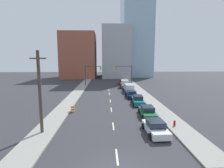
{
  "coord_description": "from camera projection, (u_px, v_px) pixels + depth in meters",
  "views": [
    {
      "loc": [
        -0.91,
        -11.14,
        7.79
      ],
      "look_at": [
        0.63,
        28.6,
        2.2
      ],
      "focal_mm": 28.0,
      "sensor_mm": 36.0,
      "label": 1
    }
  ],
  "objects": [
    {
      "name": "lane_stripe_at_21m",
      "position": [
        110.0,
        101.0,
        33.1
      ],
      "size": [
        0.16,
        2.4,
        0.01
      ],
      "primitive_type": "cube",
      "color": "beige",
      "rests_on": "ground"
    },
    {
      "name": "building_office_center",
      "position": [
        116.0,
        53.0,
        79.21
      ],
      "size": [
        12.0,
        20.0,
        21.68
      ],
      "color": "#A8A8AD",
      "rests_on": "ground"
    },
    {
      "name": "traffic_signal_right",
      "position": [
        127.0,
        72.0,
        51.58
      ],
      "size": [
        4.82,
        0.35,
        6.19
      ],
      "color": "#38383D",
      "rests_on": "ground"
    },
    {
      "name": "sedan_green",
      "position": [
        147.0,
        112.0,
        24.1
      ],
      "size": [
        2.15,
        4.74,
        1.42
      ],
      "rotation": [
        0.0,
        0.0,
        -0.02
      ],
      "color": "#1E6033",
      "rests_on": "ground"
    },
    {
      "name": "sedan_red",
      "position": [
        122.0,
        82.0,
        55.22
      ],
      "size": [
        2.21,
        4.58,
        1.46
      ],
      "rotation": [
        0.0,
        0.0,
        -0.06
      ],
      "color": "red",
      "rests_on": "ground"
    },
    {
      "name": "fire_hydrant",
      "position": [
        174.0,
        124.0,
        20.19
      ],
      "size": [
        0.26,
        0.26,
        0.84
      ],
      "color": "red",
      "rests_on": "ground"
    },
    {
      "name": "box_truck_blue",
      "position": [
        129.0,
        88.0,
        41.79
      ],
      "size": [
        2.49,
        6.39,
        1.95
      ],
      "rotation": [
        0.0,
        0.0,
        0.03
      ],
      "color": "navy",
      "rests_on": "ground"
    },
    {
      "name": "building_glass_right",
      "position": [
        136.0,
        32.0,
        82.16
      ],
      "size": [
        13.0,
        20.0,
        41.41
      ],
      "color": "#99B7CC",
      "rests_on": "ground"
    },
    {
      "name": "traffic_signal_left",
      "position": [
        90.0,
        72.0,
        51.17
      ],
      "size": [
        4.82,
        0.35,
        6.19
      ],
      "color": "#38383D",
      "rests_on": "ground"
    },
    {
      "name": "building_brick_left",
      "position": [
        79.0,
        56.0,
        74.85
      ],
      "size": [
        14.0,
        16.0,
        18.7
      ],
      "color": "#9E513D",
      "rests_on": "ground"
    },
    {
      "name": "lane_stripe_at_2m",
      "position": [
        117.0,
        157.0,
        14.12
      ],
      "size": [
        0.16,
        2.4,
        0.01
      ],
      "primitive_type": "cube",
      "color": "beige",
      "rests_on": "ground"
    },
    {
      "name": "sidewalk_right",
      "position": [
        131.0,
        83.0,
        58.57
      ],
      "size": [
        2.69,
        93.28,
        0.17
      ],
      "color": "gray",
      "rests_on": "ground"
    },
    {
      "name": "lane_stripe_at_28m",
      "position": [
        109.0,
        94.0,
        39.77
      ],
      "size": [
        0.16,
        2.4,
        0.01
      ],
      "primitive_type": "cube",
      "color": "beige",
      "rests_on": "ground"
    },
    {
      "name": "sedan_white",
      "position": [
        155.0,
        128.0,
        18.42
      ],
      "size": [
        2.29,
        4.43,
        1.45
      ],
      "rotation": [
        0.0,
        0.0,
        0.05
      ],
      "color": "silver",
      "rests_on": "ground"
    },
    {
      "name": "sedan_navy",
      "position": [
        132.0,
        94.0,
        35.96
      ],
      "size": [
        2.26,
        4.68,
        1.44
      ],
      "rotation": [
        0.0,
        0.0,
        0.06
      ],
      "color": "#141E47",
      "rests_on": "ground"
    },
    {
      "name": "lane_stripe_at_15m",
      "position": [
        111.0,
        110.0,
        27.37
      ],
      "size": [
        0.16,
        2.4,
        0.01
      ],
      "primitive_type": "cube",
      "color": "beige",
      "rests_on": "ground"
    },
    {
      "name": "utility_pole_left_near",
      "position": [
        40.0,
        92.0,
        17.88
      ],
      "size": [
        1.6,
        0.32,
        8.71
      ],
      "color": "#473D33",
      "rests_on": "ground"
    },
    {
      "name": "lane_stripe_at_33m",
      "position": [
        109.0,
        90.0,
        44.76
      ],
      "size": [
        0.16,
        2.4,
        0.01
      ],
      "primitive_type": "cube",
      "color": "beige",
      "rests_on": "ground"
    },
    {
      "name": "sedan_teal",
      "position": [
        138.0,
        100.0,
        30.67
      ],
      "size": [
        2.21,
        4.85,
        1.55
      ],
      "rotation": [
        0.0,
        0.0,
        -0.06
      ],
      "color": "#196B75",
      "rests_on": "ground"
    },
    {
      "name": "lane_stripe_at_9m",
      "position": [
        113.0,
        126.0,
        20.6
      ],
      "size": [
        0.16,
        2.4,
        0.01
      ],
      "primitive_type": "cube",
      "color": "beige",
      "rests_on": "ground"
    },
    {
      "name": "box_truck_brown",
      "position": [
        125.0,
        84.0,
        48.82
      ],
      "size": [
        2.58,
        5.72,
        2.16
      ],
      "rotation": [
        0.0,
        0.0,
        -0.05
      ],
      "color": "brown",
      "rests_on": "ground"
    },
    {
      "name": "traffic_barrel",
      "position": [
        73.0,
        109.0,
        25.95
      ],
      "size": [
        0.56,
        0.56,
        0.95
      ],
      "color": "orange",
      "rests_on": "ground"
    },
    {
      "name": "sidewalk_left",
      "position": [
        85.0,
        83.0,
        57.99
      ],
      "size": [
        2.69,
        93.28,
        0.17
      ],
      "color": "gray",
      "rests_on": "ground"
    }
  ]
}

